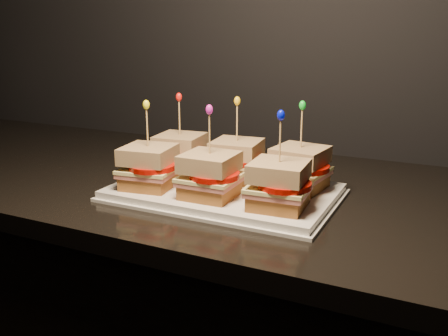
% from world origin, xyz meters
% --- Properties ---
extents(granite_slab, '(2.72, 0.65, 0.03)m').
position_xyz_m(granite_slab, '(-0.64, 1.69, 0.88)').
color(granite_slab, black).
rests_on(granite_slab, cabinet).
extents(platter, '(0.39, 0.24, 0.02)m').
position_xyz_m(platter, '(-0.30, 1.60, 0.91)').
color(platter, white).
rests_on(platter, granite_slab).
extents(platter_rim, '(0.41, 0.26, 0.01)m').
position_xyz_m(platter_rim, '(-0.30, 1.60, 0.90)').
color(platter_rim, white).
rests_on(platter_rim, granite_slab).
extents(sandwich_0_bread_bot, '(0.09, 0.09, 0.02)m').
position_xyz_m(sandwich_0_bread_bot, '(-0.43, 1.66, 0.93)').
color(sandwich_0_bread_bot, brown).
rests_on(sandwich_0_bread_bot, platter).
extents(sandwich_0_ham, '(0.10, 0.10, 0.01)m').
position_xyz_m(sandwich_0_ham, '(-0.43, 1.66, 0.95)').
color(sandwich_0_ham, '#BE6458').
rests_on(sandwich_0_ham, sandwich_0_bread_bot).
extents(sandwich_0_cheese, '(0.10, 0.10, 0.01)m').
position_xyz_m(sandwich_0_cheese, '(-0.43, 1.66, 0.95)').
color(sandwich_0_cheese, '#F4EA91').
rests_on(sandwich_0_cheese, sandwich_0_ham).
extents(sandwich_0_tomato, '(0.09, 0.09, 0.01)m').
position_xyz_m(sandwich_0_tomato, '(-0.42, 1.65, 0.96)').
color(sandwich_0_tomato, '#AF0E04').
rests_on(sandwich_0_tomato, sandwich_0_cheese).
extents(sandwich_0_bread_top, '(0.10, 0.10, 0.03)m').
position_xyz_m(sandwich_0_bread_top, '(-0.43, 1.66, 0.98)').
color(sandwich_0_bread_top, brown).
rests_on(sandwich_0_bread_top, sandwich_0_tomato).
extents(sandwich_0_pick, '(0.00, 0.00, 0.09)m').
position_xyz_m(sandwich_0_pick, '(-0.43, 1.66, 1.02)').
color(sandwich_0_pick, tan).
rests_on(sandwich_0_pick, sandwich_0_bread_top).
extents(sandwich_0_frill, '(0.01, 0.01, 0.02)m').
position_xyz_m(sandwich_0_frill, '(-0.43, 1.66, 1.07)').
color(sandwich_0_frill, red).
rests_on(sandwich_0_frill, sandwich_0_pick).
extents(sandwich_1_bread_bot, '(0.09, 0.09, 0.02)m').
position_xyz_m(sandwich_1_bread_bot, '(-0.30, 1.66, 0.93)').
color(sandwich_1_bread_bot, brown).
rests_on(sandwich_1_bread_bot, platter).
extents(sandwich_1_ham, '(0.10, 0.10, 0.01)m').
position_xyz_m(sandwich_1_ham, '(-0.30, 1.66, 0.95)').
color(sandwich_1_ham, '#BE6458').
rests_on(sandwich_1_ham, sandwich_1_bread_bot).
extents(sandwich_1_cheese, '(0.10, 0.10, 0.01)m').
position_xyz_m(sandwich_1_cheese, '(-0.30, 1.66, 0.95)').
color(sandwich_1_cheese, '#F4EA91').
rests_on(sandwich_1_cheese, sandwich_1_ham).
extents(sandwich_1_tomato, '(0.09, 0.09, 0.01)m').
position_xyz_m(sandwich_1_tomato, '(-0.29, 1.65, 0.96)').
color(sandwich_1_tomato, '#AF0E04').
rests_on(sandwich_1_tomato, sandwich_1_cheese).
extents(sandwich_1_bread_top, '(0.09, 0.09, 0.03)m').
position_xyz_m(sandwich_1_bread_top, '(-0.30, 1.66, 0.98)').
color(sandwich_1_bread_top, brown).
rests_on(sandwich_1_bread_top, sandwich_1_tomato).
extents(sandwich_1_pick, '(0.00, 0.00, 0.09)m').
position_xyz_m(sandwich_1_pick, '(-0.30, 1.66, 1.02)').
color(sandwich_1_pick, tan).
rests_on(sandwich_1_pick, sandwich_1_bread_top).
extents(sandwich_1_frill, '(0.01, 0.01, 0.02)m').
position_xyz_m(sandwich_1_frill, '(-0.30, 1.66, 1.07)').
color(sandwich_1_frill, yellow).
rests_on(sandwich_1_frill, sandwich_1_pick).
extents(sandwich_2_bread_bot, '(0.10, 0.10, 0.02)m').
position_xyz_m(sandwich_2_bread_bot, '(-0.18, 1.66, 0.93)').
color(sandwich_2_bread_bot, brown).
rests_on(sandwich_2_bread_bot, platter).
extents(sandwich_2_ham, '(0.10, 0.10, 0.01)m').
position_xyz_m(sandwich_2_ham, '(-0.18, 1.66, 0.95)').
color(sandwich_2_ham, '#BE6458').
rests_on(sandwich_2_ham, sandwich_2_bread_bot).
extents(sandwich_2_cheese, '(0.11, 0.10, 0.01)m').
position_xyz_m(sandwich_2_cheese, '(-0.18, 1.66, 0.95)').
color(sandwich_2_cheese, '#F4EA91').
rests_on(sandwich_2_cheese, sandwich_2_ham).
extents(sandwich_2_tomato, '(0.09, 0.09, 0.01)m').
position_xyz_m(sandwich_2_tomato, '(-0.17, 1.65, 0.96)').
color(sandwich_2_tomato, '#AF0E04').
rests_on(sandwich_2_tomato, sandwich_2_cheese).
extents(sandwich_2_bread_top, '(0.10, 0.10, 0.03)m').
position_xyz_m(sandwich_2_bread_top, '(-0.18, 1.66, 0.98)').
color(sandwich_2_bread_top, brown).
rests_on(sandwich_2_bread_top, sandwich_2_tomato).
extents(sandwich_2_pick, '(0.00, 0.00, 0.09)m').
position_xyz_m(sandwich_2_pick, '(-0.18, 1.66, 1.02)').
color(sandwich_2_pick, tan).
rests_on(sandwich_2_pick, sandwich_2_bread_top).
extents(sandwich_2_frill, '(0.01, 0.01, 0.02)m').
position_xyz_m(sandwich_2_frill, '(-0.18, 1.66, 1.07)').
color(sandwich_2_frill, green).
rests_on(sandwich_2_frill, sandwich_2_pick).
extents(sandwich_3_bread_bot, '(0.10, 0.10, 0.02)m').
position_xyz_m(sandwich_3_bread_bot, '(-0.43, 1.55, 0.93)').
color(sandwich_3_bread_bot, brown).
rests_on(sandwich_3_bread_bot, platter).
extents(sandwich_3_ham, '(0.11, 0.10, 0.01)m').
position_xyz_m(sandwich_3_ham, '(-0.43, 1.55, 0.95)').
color(sandwich_3_ham, '#BE6458').
rests_on(sandwich_3_ham, sandwich_3_bread_bot).
extents(sandwich_3_cheese, '(0.11, 0.10, 0.01)m').
position_xyz_m(sandwich_3_cheese, '(-0.43, 1.55, 0.95)').
color(sandwich_3_cheese, '#F4EA91').
rests_on(sandwich_3_cheese, sandwich_3_ham).
extents(sandwich_3_tomato, '(0.09, 0.09, 0.01)m').
position_xyz_m(sandwich_3_tomato, '(-0.42, 1.54, 0.96)').
color(sandwich_3_tomato, '#AF0E04').
rests_on(sandwich_3_tomato, sandwich_3_cheese).
extents(sandwich_3_bread_top, '(0.10, 0.10, 0.03)m').
position_xyz_m(sandwich_3_bread_top, '(-0.43, 1.55, 0.98)').
color(sandwich_3_bread_top, brown).
rests_on(sandwich_3_bread_top, sandwich_3_tomato).
extents(sandwich_3_pick, '(0.00, 0.00, 0.09)m').
position_xyz_m(sandwich_3_pick, '(-0.43, 1.55, 1.02)').
color(sandwich_3_pick, tan).
rests_on(sandwich_3_pick, sandwich_3_bread_top).
extents(sandwich_3_frill, '(0.01, 0.01, 0.02)m').
position_xyz_m(sandwich_3_frill, '(-0.43, 1.55, 1.07)').
color(sandwich_3_frill, yellow).
rests_on(sandwich_3_frill, sandwich_3_pick).
extents(sandwich_4_bread_bot, '(0.09, 0.09, 0.02)m').
position_xyz_m(sandwich_4_bread_bot, '(-0.30, 1.55, 0.93)').
color(sandwich_4_bread_bot, brown).
rests_on(sandwich_4_bread_bot, platter).
extents(sandwich_4_ham, '(0.09, 0.09, 0.01)m').
position_xyz_m(sandwich_4_ham, '(-0.30, 1.55, 0.95)').
color(sandwich_4_ham, '#BE6458').
rests_on(sandwich_4_ham, sandwich_4_bread_bot).
extents(sandwich_4_cheese, '(0.10, 0.09, 0.01)m').
position_xyz_m(sandwich_4_cheese, '(-0.30, 1.55, 0.95)').
color(sandwich_4_cheese, '#F4EA91').
rests_on(sandwich_4_cheese, sandwich_4_ham).
extents(sandwich_4_tomato, '(0.09, 0.09, 0.01)m').
position_xyz_m(sandwich_4_tomato, '(-0.29, 1.54, 0.96)').
color(sandwich_4_tomato, '#AF0E04').
rests_on(sandwich_4_tomato, sandwich_4_cheese).
extents(sandwich_4_bread_top, '(0.09, 0.09, 0.03)m').
position_xyz_m(sandwich_4_bread_top, '(-0.30, 1.55, 0.98)').
color(sandwich_4_bread_top, brown).
rests_on(sandwich_4_bread_top, sandwich_4_tomato).
extents(sandwich_4_pick, '(0.00, 0.00, 0.09)m').
position_xyz_m(sandwich_4_pick, '(-0.30, 1.55, 1.02)').
color(sandwich_4_pick, tan).
rests_on(sandwich_4_pick, sandwich_4_bread_top).
extents(sandwich_4_frill, '(0.01, 0.01, 0.02)m').
position_xyz_m(sandwich_4_frill, '(-0.30, 1.55, 1.07)').
color(sandwich_4_frill, '#CE1CA8').
rests_on(sandwich_4_frill, sandwich_4_pick).
extents(sandwich_5_bread_bot, '(0.09, 0.09, 0.02)m').
position_xyz_m(sandwich_5_bread_bot, '(-0.18, 1.55, 0.93)').
color(sandwich_5_bread_bot, brown).
rests_on(sandwich_5_bread_bot, platter).
extents(sandwich_5_ham, '(0.10, 0.10, 0.01)m').
position_xyz_m(sandwich_5_ham, '(-0.18, 1.55, 0.95)').
color(sandwich_5_ham, '#BE6458').
rests_on(sandwich_5_ham, sandwich_5_bread_bot).
extents(sandwich_5_cheese, '(0.10, 0.10, 0.01)m').
position_xyz_m(sandwich_5_cheese, '(-0.18, 1.55, 0.95)').
color(sandwich_5_cheese, '#F4EA91').
rests_on(sandwich_5_cheese, sandwich_5_ham).
extents(sandwich_5_tomato, '(0.09, 0.09, 0.01)m').
position_xyz_m(sandwich_5_tomato, '(-0.17, 1.54, 0.96)').
color(sandwich_5_tomato, '#AF0E04').
rests_on(sandwich_5_tomato, sandwich_5_cheese).
extents(sandwich_5_bread_top, '(0.09, 0.09, 0.03)m').
position_xyz_m(sandwich_5_bread_top, '(-0.18, 1.55, 0.98)').
color(sandwich_5_bread_top, brown).
rests_on(sandwich_5_bread_top, sandwich_5_tomato).
extents(sandwich_5_pick, '(0.00, 0.00, 0.09)m').
position_xyz_m(sandwich_5_pick, '(-0.18, 1.55, 1.02)').
color(sandwich_5_pick, tan).
rests_on(sandwich_5_pick, sandwich_5_bread_top).
extents(sandwich_5_frill, '(0.01, 0.01, 0.02)m').
position_xyz_m(sandwich_5_frill, '(-0.18, 1.55, 1.07)').
color(sandwich_5_frill, '#060FD6').
rests_on(sandwich_5_frill, sandwich_5_pick).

